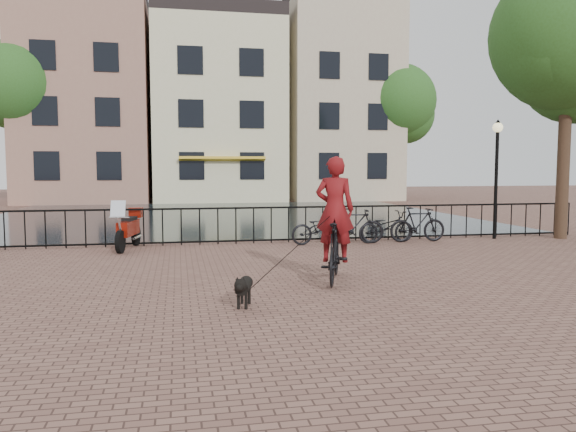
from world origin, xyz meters
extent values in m
plane|color=brown|center=(0.00, 0.00, 0.00)|extent=(100.00, 100.00, 0.00)
plane|color=black|center=(0.00, 17.30, 0.00)|extent=(20.00, 20.00, 0.00)
cube|color=black|center=(0.00, 8.00, 1.00)|extent=(20.00, 0.05, 0.05)
cube|color=black|center=(0.00, 8.00, 0.08)|extent=(20.00, 0.05, 0.05)
cube|color=#956656|center=(-7.50, 30.00, 6.00)|extent=(7.50, 9.00, 12.00)
cube|color=black|center=(-7.50, 30.00, 12.40)|extent=(7.50, 9.00, 0.80)
cube|color=beige|center=(0.50, 30.00, 5.50)|extent=(8.00, 9.00, 11.00)
cube|color=black|center=(0.50, 30.00, 11.40)|extent=(8.00, 9.00, 0.80)
cube|color=gold|center=(0.50, 25.30, 2.60)|extent=(5.00, 0.60, 0.15)
cube|color=tan|center=(8.50, 30.00, 6.25)|extent=(7.00, 9.00, 12.50)
cube|color=black|center=(8.50, 30.00, 12.90)|extent=(7.00, 9.00, 0.80)
cylinder|color=black|center=(-11.00, 27.00, 3.15)|extent=(0.36, 0.36, 6.30)
sphere|color=#29541C|center=(-11.00, 27.00, 6.75)|extent=(5.04, 5.04, 5.04)
cylinder|color=black|center=(9.20, 7.30, 2.80)|extent=(0.36, 0.36, 5.60)
sphere|color=#29541C|center=(9.20, 7.30, 6.00)|extent=(4.48, 4.48, 4.48)
cylinder|color=black|center=(12.00, 27.00, 2.97)|extent=(0.36, 0.36, 5.95)
sphere|color=#29541C|center=(12.00, 27.00, 6.38)|extent=(4.76, 4.76, 4.76)
cylinder|color=black|center=(7.20, 7.60, 1.60)|extent=(0.10, 0.10, 3.20)
sphere|color=beige|center=(7.20, 7.60, 3.30)|extent=(0.30, 0.30, 0.30)
imported|color=black|center=(0.78, 2.45, 0.60)|extent=(1.21, 2.07, 1.20)
imported|color=maroon|center=(0.78, 2.45, 1.55)|extent=(1.00, 0.82, 2.35)
imported|color=black|center=(1.80, 7.40, 0.45)|extent=(1.77, 0.77, 0.90)
imported|color=black|center=(2.75, 7.40, 0.50)|extent=(1.71, 0.70, 1.00)
imported|color=black|center=(3.70, 7.40, 0.45)|extent=(1.78, 0.82, 0.90)
imported|color=black|center=(4.65, 7.40, 0.50)|extent=(1.66, 0.47, 1.00)
camera|label=1|loc=(-2.07, -7.55, 2.14)|focal=35.00mm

